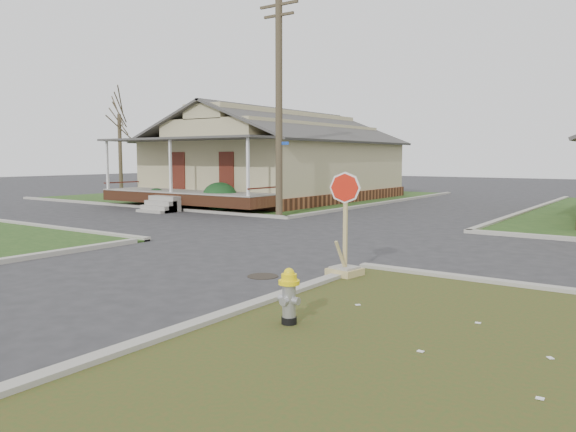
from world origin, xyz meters
The scene contains 11 objects.
ground centered at (0.00, 0.00, 0.00)m, with size 120.00×120.00×0.00m, color #2B2A2D.
verge_far_left centered at (-13.00, 18.00, 0.03)m, with size 19.00×19.00×0.05m, color #214117.
curbs centered at (0.00, 5.00, 0.00)m, with size 80.00×40.00×0.12m, color #A19D91, non-canonical shape.
manhole centered at (2.20, -0.50, 0.01)m, with size 0.64×0.64×0.01m, color black.
corner_house centered at (-10.00, 16.68, 2.28)m, with size 10.10×15.50×5.30m.
utility_pole centered at (-4.20, 8.90, 4.66)m, with size 1.80×0.28×9.00m.
tree_far_left centered at (-18.00, 12.00, 2.50)m, with size 0.22×0.22×4.90m, color #453828.
fire_hydrant centered at (4.62, -3.03, 0.50)m, with size 0.31×0.31×0.82m.
stop_sign centered at (3.63, 0.38, 0.50)m, with size 0.60×0.58×2.11m.
hedge_left centered at (-11.90, 9.27, 0.52)m, with size 1.24×1.01×0.94m, color #163C19.
hedge_right centered at (-7.97, 9.51, 0.65)m, with size 1.58×1.29×1.21m, color #163C19.
Camera 1 is at (9.15, -9.50, 2.45)m, focal length 35.00 mm.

